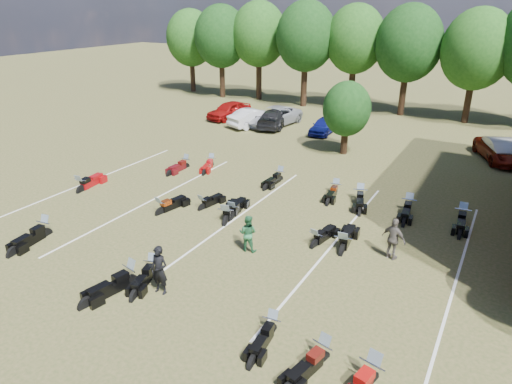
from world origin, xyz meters
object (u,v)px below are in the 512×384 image
Objects in this scene: person_grey at (394,239)px; motorcycle_7 at (82,191)px; person_black at (159,270)px; person_green at (248,233)px; motorcycle_3 at (153,275)px; car_4 at (324,126)px; car_0 at (229,110)px; motorcycle_14 at (186,168)px.

person_grey is 0.72× the size of motorcycle_7.
person_black is 4.29m from person_green.
person_black is at bearing -51.49° from motorcycle_3.
motorcycle_3 is (-1.04, 0.72, -0.92)m from person_black.
person_green is 4.15m from motorcycle_3.
person_grey is 9.58m from motorcycle_3.
car_0 is at bearing 174.52° from car_4.
motorcycle_14 is (-6.45, 10.35, 0.00)m from motorcycle_3.
person_black is at bearing -51.71° from car_0.
car_4 is 19.18m from motorcycle_7.
person_black is (12.22, -23.43, 0.15)m from car_0.
person_black reaches higher than motorcycle_14.
person_black is at bearing 61.56° from person_grey.
car_0 is 25.33m from person_grey.
person_green is at bearing -44.50° from car_0.
car_4 is at bearing 7.66° from car_0.
person_green is at bearing 166.65° from motorcycle_7.
car_4 is 2.03× the size of person_black.
car_0 is 1.21× the size of car_4.
car_4 is at bearing 69.72° from motorcycle_14.
car_4 is 22.31m from motorcycle_3.
motorcycle_14 is (4.72, -12.36, -0.77)m from car_0.
car_4 is 2.10× the size of person_grey.
person_grey is 0.82× the size of motorcycle_14.
person_green is (4.20, -18.80, 0.16)m from car_4.
person_black reaches higher than car_4.
person_black is 11.34m from motorcycle_7.
car_4 is 19.27m from person_green.
person_grey reaches higher than motorcycle_14.
motorcycle_3 is at bearing -57.69° from motorcycle_14.
person_green is at bearing -38.30° from motorcycle_14.
person_grey is at bearing 176.23° from motorcycle_7.
car_0 is at bearing -65.14° from person_green.
motorcycle_7 is at bearing 21.72° from person_grey.
car_0 reaches higher than motorcycle_7.
car_0 is 25.32m from motorcycle_3.
person_green is at bearing 40.37° from person_grey.
person_green reaches higher than car_0.
car_0 is 2.81× the size of person_green.
motorcycle_3 is (11.17, -22.71, -0.77)m from car_0.
car_0 is 23.49m from person_green.
car_4 is at bearing -42.62° from person_grey.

